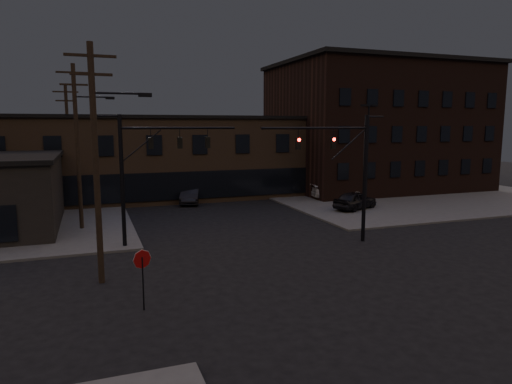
# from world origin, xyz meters

# --- Properties ---
(ground) EXTENTS (140.00, 140.00, 0.00)m
(ground) POSITION_xyz_m (0.00, 0.00, 0.00)
(ground) COLOR black
(ground) RESTS_ON ground
(sidewalk_ne) EXTENTS (30.00, 30.00, 0.15)m
(sidewalk_ne) POSITION_xyz_m (22.00, 22.00, 0.07)
(sidewalk_ne) COLOR #474744
(sidewalk_ne) RESTS_ON ground
(building_row) EXTENTS (40.00, 12.00, 8.00)m
(building_row) POSITION_xyz_m (0.00, 28.00, 4.00)
(building_row) COLOR brown
(building_row) RESTS_ON ground
(building_right) EXTENTS (22.00, 16.00, 14.00)m
(building_right) POSITION_xyz_m (22.00, 26.00, 7.00)
(building_right) COLOR black
(building_right) RESTS_ON ground
(traffic_signal_near) EXTENTS (7.12, 0.24, 8.00)m
(traffic_signal_near) POSITION_xyz_m (5.36, 4.50, 4.93)
(traffic_signal_near) COLOR black
(traffic_signal_near) RESTS_ON ground
(traffic_signal_far) EXTENTS (7.12, 0.24, 8.00)m
(traffic_signal_far) POSITION_xyz_m (-6.72, 8.00, 5.01)
(traffic_signal_far) COLOR black
(traffic_signal_far) RESTS_ON ground
(stop_sign) EXTENTS (0.72, 0.33, 2.48)m
(stop_sign) POSITION_xyz_m (-8.00, -1.99, 1.84)
(stop_sign) COLOR black
(stop_sign) RESTS_ON ground
(utility_pole_near) EXTENTS (3.70, 0.28, 11.00)m
(utility_pole_near) POSITION_xyz_m (-9.43, 2.00, 5.87)
(utility_pole_near) COLOR black
(utility_pole_near) RESTS_ON ground
(utility_pole_mid) EXTENTS (3.70, 0.28, 11.50)m
(utility_pole_mid) POSITION_xyz_m (-10.44, 14.00, 6.13)
(utility_pole_mid) COLOR black
(utility_pole_mid) RESTS_ON ground
(utility_pole_far) EXTENTS (2.20, 0.28, 11.00)m
(utility_pole_far) POSITION_xyz_m (-11.50, 26.00, 5.78)
(utility_pole_far) COLOR black
(utility_pole_far) RESTS_ON ground
(lot_light_a) EXTENTS (1.50, 0.28, 9.14)m
(lot_light_a) POSITION_xyz_m (13.00, 14.00, 5.51)
(lot_light_a) COLOR black
(lot_light_a) RESTS_ON ground
(lot_light_b) EXTENTS (1.50, 0.28, 9.14)m
(lot_light_b) POSITION_xyz_m (19.00, 19.00, 5.51)
(lot_light_b) COLOR black
(lot_light_b) RESTS_ON ground
(parked_car_lot_a) EXTENTS (4.95, 3.55, 1.57)m
(parked_car_lot_a) POSITION_xyz_m (11.73, 13.72, 0.93)
(parked_car_lot_a) COLOR black
(parked_car_lot_a) RESTS_ON sidewalk_ne
(parked_car_lot_b) EXTENTS (5.52, 3.20, 1.50)m
(parked_car_lot_b) POSITION_xyz_m (13.25, 19.32, 0.90)
(parked_car_lot_b) COLOR silver
(parked_car_lot_b) RESTS_ON sidewalk_ne
(car_crossing) EXTENTS (2.92, 5.07, 1.58)m
(car_crossing) POSITION_xyz_m (-0.91, 22.46, 0.79)
(car_crossing) COLOR black
(car_crossing) RESTS_ON ground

